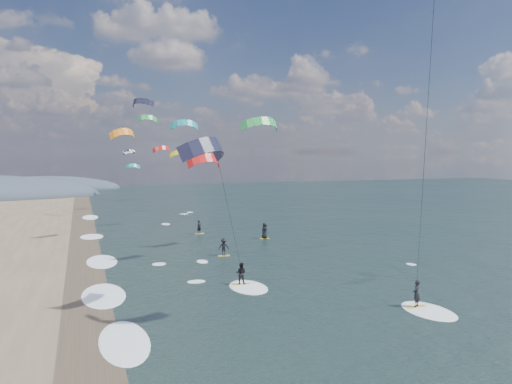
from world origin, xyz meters
name	(u,v)px	position (x,y,z in m)	size (l,w,h in m)	color
ground	(362,360)	(0.00, 0.00, 0.00)	(260.00, 260.00, 0.00)	black
wet_sand_strip	(88,321)	(-12.00, 10.00, 0.00)	(3.00, 240.00, 0.00)	#382D23
kitesurfer_near_a	(434,44)	(4.24, 0.80, 14.92)	(7.82, 8.70, 19.43)	gold
kitesurfer_near_b	(226,195)	(-3.61, 10.26, 7.00)	(6.94, 9.07, 11.42)	gold
far_kitesurfers	(236,237)	(3.03, 29.71, 0.86)	(7.95, 13.73, 1.81)	gold
bg_kite_field	(166,136)	(-0.22, 53.41, 11.96)	(15.57, 72.52, 11.26)	black
shoreline_surf	(105,296)	(-10.80, 14.75, 0.00)	(2.40, 79.40, 0.11)	white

